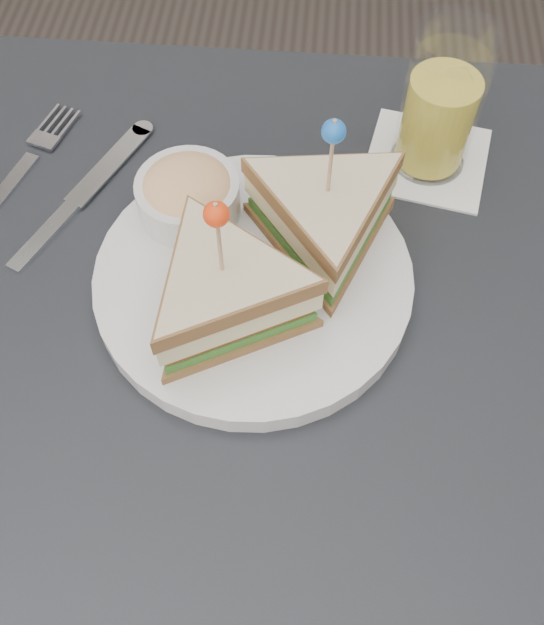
% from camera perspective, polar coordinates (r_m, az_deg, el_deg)
% --- Properties ---
extents(ground_plane, '(3.50, 3.50, 0.00)m').
position_cam_1_polar(ground_plane, '(1.32, -0.50, -18.83)').
color(ground_plane, '#3F3833').
extents(table, '(0.80, 0.80, 0.75)m').
position_cam_1_polar(table, '(0.68, -0.92, -6.25)').
color(table, black).
rests_on(table, ground).
extents(plate_meal, '(0.33, 0.31, 0.17)m').
position_cam_1_polar(plate_meal, '(0.61, -0.83, 4.84)').
color(plate_meal, silver).
rests_on(plate_meal, table).
extents(cutlery_fork, '(0.08, 0.21, 0.01)m').
position_cam_1_polar(cutlery_fork, '(0.77, -19.79, 11.05)').
color(cutlery_fork, silver).
rests_on(cutlery_fork, table).
extents(cutlery_knife, '(0.11, 0.21, 0.01)m').
position_cam_1_polar(cutlery_knife, '(0.73, -15.53, 9.03)').
color(cutlery_knife, white).
rests_on(cutlery_knife, table).
extents(drink_set, '(0.14, 0.14, 0.15)m').
position_cam_1_polar(drink_set, '(0.71, 13.59, 15.82)').
color(drink_set, white).
rests_on(drink_set, table).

